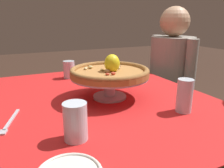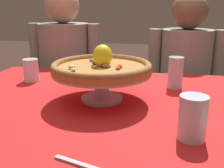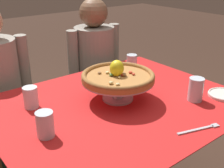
{
  "view_description": "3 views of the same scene",
  "coord_description": "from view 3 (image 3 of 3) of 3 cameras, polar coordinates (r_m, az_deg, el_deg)",
  "views": [
    {
      "loc": [
        0.95,
        -0.39,
        1.13
      ],
      "look_at": [
        -0.01,
        0.06,
        0.81
      ],
      "focal_mm": 35.39,
      "sensor_mm": 36.0,
      "label": 1
    },
    {
      "loc": [
        0.24,
        -0.9,
        1.1
      ],
      "look_at": [
        0.05,
        0.1,
        0.8
      ],
      "focal_mm": 42.12,
      "sensor_mm": 36.0,
      "label": 2
    },
    {
      "loc": [
        -0.83,
        -1.0,
        1.42
      ],
      "look_at": [
        -0.02,
        0.03,
        0.86
      ],
      "focal_mm": 45.42,
      "sensor_mm": 36.0,
      "label": 3
    }
  ],
  "objects": [
    {
      "name": "pizza",
      "position": [
        1.44,
        1.2,
        1.67
      ],
      "size": [
        0.37,
        0.37,
        0.1
      ],
      "color": "#AD753D",
      "rests_on": "pizza_stand"
    },
    {
      "name": "water_glass_back_left",
      "position": [
        1.45,
        -16.01,
        -2.86
      ],
      "size": [
        0.07,
        0.07,
        0.11
      ],
      "color": "white",
      "rests_on": "dining_table"
    },
    {
      "name": "dining_table",
      "position": [
        1.5,
        1.19,
        -7.29
      ],
      "size": [
        1.25,
        1.0,
        0.76
      ],
      "color": "olive",
      "rests_on": "ground"
    },
    {
      "name": "dinner_fork",
      "position": [
        1.29,
        17.43,
        -8.6
      ],
      "size": [
        0.2,
        0.08,
        0.01
      ],
      "color": "#B7B7C1",
      "rests_on": "dining_table"
    },
    {
      "name": "diner_right",
      "position": [
        2.31,
        -3.41,
        1.43
      ],
      "size": [
        0.47,
        0.32,
        1.18
      ],
      "color": "#1E3833",
      "rests_on": "ground"
    },
    {
      "name": "water_glass_back_right",
      "position": [
        1.78,
        3.96,
        3.47
      ],
      "size": [
        0.06,
        0.06,
        0.14
      ],
      "color": "silver",
      "rests_on": "dining_table"
    },
    {
      "name": "water_glass_front_right",
      "position": [
        1.52,
        16.49,
        -1.24
      ],
      "size": [
        0.08,
        0.08,
        0.12
      ],
      "color": "silver",
      "rests_on": "dining_table"
    },
    {
      "name": "side_plate",
      "position": [
        1.64,
        21.6,
        -1.97
      ],
      "size": [
        0.17,
        0.17,
        0.02
      ],
      "color": "silver",
      "rests_on": "dining_table"
    },
    {
      "name": "water_glass_side_left",
      "position": [
        1.2,
        -13.28,
        -8.24
      ],
      "size": [
        0.07,
        0.07,
        0.11
      ],
      "color": "silver",
      "rests_on": "dining_table"
    },
    {
      "name": "pizza_stand",
      "position": [
        1.46,
        1.2,
        -0.25
      ],
      "size": [
        0.37,
        0.37,
        0.11
      ],
      "color": "#B7B7C1",
      "rests_on": "dining_table"
    }
  ]
}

